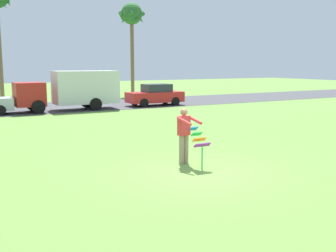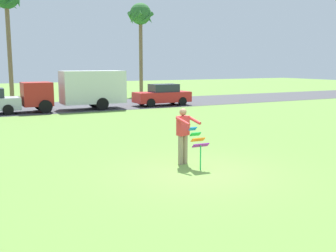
{
  "view_description": "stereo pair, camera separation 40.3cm",
  "coord_description": "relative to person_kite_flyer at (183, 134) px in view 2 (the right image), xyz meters",
  "views": [
    {
      "loc": [
        -6.15,
        -9.18,
        3.05
      ],
      "look_at": [
        0.08,
        2.03,
        1.05
      ],
      "focal_mm": 42.32,
      "sensor_mm": 36.0,
      "label": 1
    },
    {
      "loc": [
        -5.79,
        -9.37,
        3.05
      ],
      "look_at": [
        0.08,
        2.03,
        1.05
      ],
      "focal_mm": 42.32,
      "sensor_mm": 36.0,
      "label": 2
    }
  ],
  "objects": [
    {
      "name": "parked_truck_red_cab",
      "position": [
        1.14,
        16.12,
        0.46
      ],
      "size": [
        6.7,
        2.13,
        2.62
      ],
      "color": "#B2231E",
      "rests_on": "ground"
    },
    {
      "name": "parked_car_red",
      "position": [
        7.3,
        16.12,
        -0.18
      ],
      "size": [
        4.2,
        1.84,
        1.6
      ],
      "color": "red",
      "rests_on": "ground"
    },
    {
      "name": "kite_held",
      "position": [
        0.12,
        -0.66,
        -0.13
      ],
      "size": [
        0.52,
        0.64,
        1.2
      ],
      "color": "blue",
      "rests_on": "ground"
    },
    {
      "name": "road_strip",
      "position": [
        -0.08,
        18.52,
        -0.95
      ],
      "size": [
        120.0,
        8.0,
        0.01
      ],
      "primitive_type": "cube",
      "color": "#424247",
      "rests_on": "ground"
    },
    {
      "name": "ground_plane",
      "position": [
        -0.08,
        -1.01,
        -0.95
      ],
      "size": [
        120.0,
        120.0,
        0.0
      ],
      "primitive_type": "plane",
      "color": "olive"
    },
    {
      "name": "palm_tree_centre_far",
      "position": [
        10.17,
        26.72,
        6.64
      ],
      "size": [
        2.58,
        2.71,
        9.05
      ],
      "color": "brown",
      "rests_on": "ground"
    },
    {
      "name": "person_kite_flyer",
      "position": [
        0.0,
        0.0,
        0.0
      ],
      "size": [
        0.64,
        0.72,
        1.73
      ],
      "color": "gray",
      "rests_on": "ground"
    },
    {
      "name": "palm_tree_right_near",
      "position": [
        -2.21,
        26.23,
        7.27
      ],
      "size": [
        2.58,
        2.71,
        9.74
      ],
      "color": "brown",
      "rests_on": "ground"
    }
  ]
}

